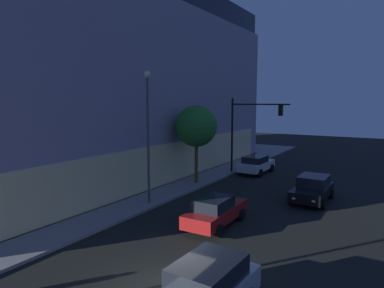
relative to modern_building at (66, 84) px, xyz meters
The scene contains 7 objects.
modern_building is the anchor object (origin of this frame).
traffic_light_far_corner 18.24m from the modern_building, 71.68° to the right, with size 0.32×5.28×6.69m.
street_lamp_sidewalk 16.47m from the modern_building, 112.05° to the right, with size 0.44×0.44×8.25m.
sidewalk_tree 15.23m from the modern_building, 89.18° to the right, with size 3.25×3.25×6.11m.
car_red 22.85m from the modern_building, 109.48° to the right, with size 4.58×2.01×1.58m.
car_black 24.85m from the modern_building, 89.40° to the right, with size 4.53×2.22×1.65m.
car_white 20.00m from the modern_building, 68.96° to the right, with size 4.56×2.23×1.62m.
Camera 1 is at (-9.07, -6.53, 6.55)m, focal length 32.19 mm.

